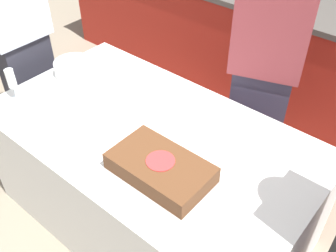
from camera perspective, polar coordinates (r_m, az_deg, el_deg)
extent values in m
plane|color=gray|center=(2.62, -2.17, -13.01)|extent=(14.00, 14.00, 0.00)
cube|color=#A82319|center=(3.36, 16.15, 9.05)|extent=(4.40, 0.55, 0.88)
cube|color=#4C4742|center=(3.16, 17.71, 16.17)|extent=(4.40, 0.58, 0.04)
cube|color=silver|center=(2.33, -2.39, -7.55)|extent=(1.79, 1.02, 0.74)
cube|color=#B7B2AD|center=(1.84, -1.07, -7.10)|extent=(0.51, 0.32, 0.00)
cube|color=#56331C|center=(1.81, -1.09, -6.10)|extent=(0.47, 0.28, 0.09)
cylinder|color=red|center=(1.77, -1.10, -5.07)|extent=(0.13, 0.13, 0.00)
cylinder|color=white|center=(2.56, -13.55, 8.18)|extent=(0.24, 0.24, 0.09)
cylinder|color=white|center=(2.46, -21.10, 3.80)|extent=(0.07, 0.07, 0.00)
cylinder|color=white|center=(2.44, -21.33, 4.60)|extent=(0.01, 0.01, 0.08)
cylinder|color=white|center=(2.39, -21.87, 6.45)|extent=(0.05, 0.05, 0.11)
cylinder|color=white|center=(1.98, 5.69, -3.10)|extent=(0.19, 0.19, 0.00)
cube|color=#383347|center=(2.63, 12.40, -0.16)|extent=(0.38, 0.26, 0.86)
cube|color=brown|center=(2.25, 15.04, 14.07)|extent=(0.45, 0.32, 0.59)
cube|color=#282833|center=(2.97, -18.72, 4.23)|extent=(0.16, 0.33, 0.90)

